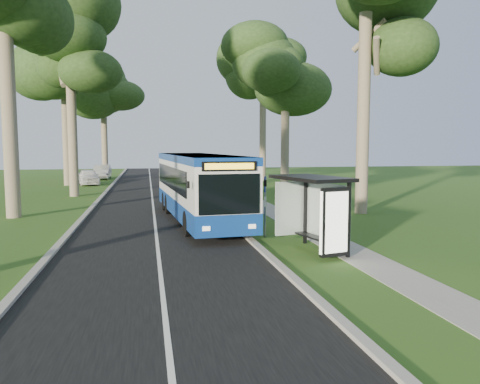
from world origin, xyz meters
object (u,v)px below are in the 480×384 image
at_px(bus_shelter, 319,200).
at_px(car_silver, 102,172).
at_px(bus_stop_sign, 265,199).
at_px(car_white, 88,177).
at_px(litter_bin, 247,216).
at_px(bus, 199,187).

bearing_deg(bus_shelter, car_silver, 91.45).
relative_size(bus_stop_sign, car_silver, 0.52).
height_order(bus_stop_sign, car_white, bus_stop_sign).
bearing_deg(litter_bin, car_silver, 105.68).
bearing_deg(car_white, car_silver, 71.78).
relative_size(bus_stop_sign, car_white, 0.56).
relative_size(bus, car_silver, 2.58).
distance_m(litter_bin, car_silver, 34.05).
distance_m(car_white, car_silver, 7.38).
bearing_deg(bus_shelter, bus, 98.51).
bearing_deg(bus, bus_stop_sign, -68.57).
bearing_deg(car_silver, bus_stop_sign, -74.81).
bearing_deg(car_silver, litter_bin, -74.11).
relative_size(bus_stop_sign, litter_bin, 2.63).
relative_size(bus_stop_sign, bus_shelter, 0.74).
bearing_deg(litter_bin, bus, 133.13).
xyz_separation_m(bus_shelter, car_silver, (-10.42, 38.46, -1.05)).
distance_m(bus_stop_sign, bus_shelter, 3.45).
xyz_separation_m(bus, bus_shelter, (3.17, -7.77, 0.17)).
bearing_deg(bus_stop_sign, car_white, 133.22).
xyz_separation_m(bus_shelter, litter_bin, (-1.22, 5.68, -1.36)).
height_order(bus, car_silver, bus).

